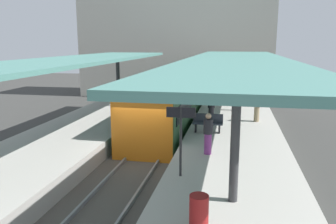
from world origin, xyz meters
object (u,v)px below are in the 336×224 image
(commuter_train, at_px, (172,99))
(platform_bench, at_px, (208,122))
(platform_sign, at_px, (181,126))
(passenger_mid_platform, at_px, (211,106))
(passenger_near_bench, at_px, (257,105))
(litter_bin, at_px, (199,212))
(passenger_far_end, at_px, (208,133))

(commuter_train, distance_m, platform_bench, 5.29)
(platform_sign, height_order, passenger_mid_platform, platform_sign)
(platform_sign, bearing_deg, passenger_mid_platform, 86.77)
(passenger_near_bench, relative_size, passenger_mid_platform, 0.99)
(litter_bin, bearing_deg, passenger_mid_platform, 92.64)
(platform_bench, relative_size, platform_sign, 0.63)
(commuter_train, xyz_separation_m, litter_bin, (3.05, -13.19, -0.33))
(passenger_near_bench, xyz_separation_m, passenger_mid_platform, (-2.36, -0.84, 0.01))
(platform_sign, distance_m, passenger_far_end, 2.57)
(platform_sign, bearing_deg, litter_bin, -73.27)
(platform_sign, bearing_deg, passenger_far_end, 74.17)
(commuter_train, relative_size, passenger_mid_platform, 8.31)
(platform_bench, height_order, passenger_mid_platform, passenger_mid_platform)
(passenger_far_end, bearing_deg, litter_bin, -87.50)
(commuter_train, relative_size, platform_bench, 10.07)
(platform_bench, relative_size, passenger_far_end, 0.89)
(platform_bench, bearing_deg, passenger_mid_platform, 89.43)
(platform_sign, distance_m, passenger_mid_platform, 7.48)
(commuter_train, bearing_deg, litter_bin, -76.96)
(platform_sign, bearing_deg, commuter_train, 101.93)
(passenger_near_bench, bearing_deg, passenger_far_end, -109.63)
(passenger_mid_platform, bearing_deg, passenger_near_bench, 19.58)
(passenger_mid_platform, distance_m, passenger_far_end, 5.09)
(commuter_train, relative_size, litter_bin, 17.62)
(commuter_train, xyz_separation_m, passenger_far_end, (2.82, -7.85, 0.08))
(platform_sign, xyz_separation_m, litter_bin, (0.90, -2.99, -1.22))
(passenger_mid_platform, bearing_deg, platform_sign, -93.23)
(passenger_near_bench, relative_size, passenger_far_end, 1.07)
(platform_bench, distance_m, passenger_mid_platform, 1.91)
(commuter_train, height_order, passenger_near_bench, commuter_train)
(platform_sign, height_order, passenger_near_bench, platform_sign)
(platform_sign, height_order, litter_bin, platform_sign)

